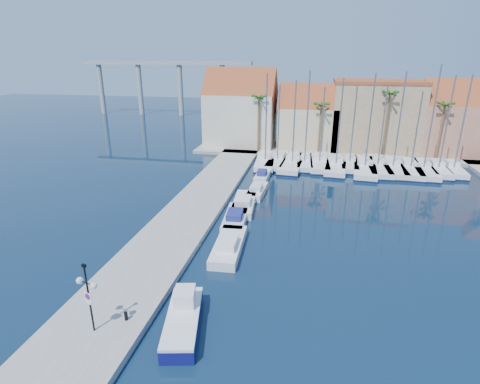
{
  "coord_description": "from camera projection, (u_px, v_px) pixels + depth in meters",
  "views": [
    {
      "loc": [
        3.17,
        -19.51,
        15.61
      ],
      "look_at": [
        -3.67,
        14.61,
        3.0
      ],
      "focal_mm": 28.0,
      "sensor_mm": 36.0,
      "label": 1
    }
  ],
  "objects": [
    {
      "name": "palm_1",
      "position": [
        321.0,
        107.0,
        59.1
      ],
      "size": [
        2.6,
        2.6,
        9.15
      ],
      "color": "brown",
      "rests_on": "shore_north"
    },
    {
      "name": "sailboat_2",
      "position": [
        293.0,
        163.0,
        56.29
      ],
      "size": [
        3.86,
        11.47,
        12.56
      ],
      "rotation": [
        0.0,
        0.0,
        -0.08
      ],
      "color": "white",
      "rests_on": "ground"
    },
    {
      "name": "viaduct",
      "position": [
        162.0,
        77.0,
        103.21
      ],
      "size": [
        48.0,
        2.2,
        14.45
      ],
      "color": "#9E9E99",
      "rests_on": "ground"
    },
    {
      "name": "palm_2",
      "position": [
        390.0,
        96.0,
        56.61
      ],
      "size": [
        2.6,
        2.6,
        11.15
      ],
      "color": "brown",
      "rests_on": "shore_north"
    },
    {
      "name": "building_3",
      "position": [
        452.0,
        121.0,
        60.61
      ],
      "size": [
        10.3,
        8.0,
        12.0
      ],
      "color": "#B8745D",
      "rests_on": "shore_north"
    },
    {
      "name": "fishing_boat",
      "position": [
        183.0,
        318.0,
        22.68
      ],
      "size": [
        3.06,
        6.01,
        2.01
      ],
      "rotation": [
        0.0,
        0.0,
        0.21
      ],
      "color": "navy",
      "rests_on": "ground"
    },
    {
      "name": "sailboat_1",
      "position": [
        278.0,
        161.0,
        57.4
      ],
      "size": [
        3.19,
        9.85,
        11.88
      ],
      "rotation": [
        0.0,
        0.0,
        -0.07
      ],
      "color": "white",
      "rests_on": "ground"
    },
    {
      "name": "sailboat_8",
      "position": [
        377.0,
        166.0,
        54.72
      ],
      "size": [
        3.18,
        11.51,
        11.81
      ],
      "rotation": [
        0.0,
        0.0,
        0.01
      ],
      "color": "white",
      "rests_on": "ground"
    },
    {
      "name": "ground",
      "position": [
        251.0,
        316.0,
        23.89
      ],
      "size": [
        260.0,
        260.0,
        0.0
      ],
      "primitive_type": "plane",
      "color": "#081B32",
      "rests_on": "ground"
    },
    {
      "name": "sailboat_4",
      "position": [
        319.0,
        162.0,
        56.49
      ],
      "size": [
        3.25,
        10.64,
        11.67
      ],
      "rotation": [
        0.0,
        0.0,
        0.04
      ],
      "color": "white",
      "rests_on": "ground"
    },
    {
      "name": "sailboat_11",
      "position": [
        422.0,
        169.0,
        53.18
      ],
      "size": [
        3.11,
        10.47,
        14.73
      ],
      "rotation": [
        0.0,
        0.0,
        -0.04
      ],
      "color": "white",
      "rests_on": "ground"
    },
    {
      "name": "motorboat_west_4",
      "position": [
        262.0,
        176.0,
        50.41
      ],
      "size": [
        1.75,
        5.2,
        1.4
      ],
      "rotation": [
        0.0,
        0.0,
        -0.02
      ],
      "color": "white",
      "rests_on": "ground"
    },
    {
      "name": "bollard",
      "position": [
        126.0,
        316.0,
        22.73
      ],
      "size": [
        0.22,
        0.22,
        0.54
      ],
      "primitive_type": "cylinder",
      "color": "black",
      "rests_on": "quay_west"
    },
    {
      "name": "sailboat_12",
      "position": [
        438.0,
        168.0,
        53.3
      ],
      "size": [
        2.84,
        9.07,
        13.35
      ],
      "rotation": [
        0.0,
        0.0,
        -0.05
      ],
      "color": "white",
      "rests_on": "ground"
    },
    {
      "name": "motorboat_west_2",
      "position": [
        244.0,
        204.0,
        40.85
      ],
      "size": [
        2.8,
        7.22,
        1.4
      ],
      "rotation": [
        0.0,
        0.0,
        0.08
      ],
      "color": "white",
      "rests_on": "ground"
    },
    {
      "name": "building_2",
      "position": [
        374.0,
        115.0,
        63.61
      ],
      "size": [
        14.2,
        10.2,
        11.5
      ],
      "color": "#99815E",
      "rests_on": "shore_north"
    },
    {
      "name": "shore_north",
      "position": [
        353.0,
        149.0,
        66.21
      ],
      "size": [
        54.0,
        16.0,
        0.5
      ],
      "primitive_type": "cube",
      "color": "gray",
      "rests_on": "ground"
    },
    {
      "name": "building_0",
      "position": [
        241.0,
        111.0,
        66.84
      ],
      "size": [
        12.3,
        9.0,
        13.5
      ],
      "color": "beige",
      "rests_on": "shore_north"
    },
    {
      "name": "motorboat_west_3",
      "position": [
        257.0,
        191.0,
        44.77
      ],
      "size": [
        1.98,
        5.54,
        1.4
      ],
      "rotation": [
        0.0,
        0.0,
        -0.04
      ],
      "color": "white",
      "rests_on": "ground"
    },
    {
      "name": "building_1",
      "position": [
        308.0,
        120.0,
        65.04
      ],
      "size": [
        10.3,
        8.0,
        11.0
      ],
      "color": "tan",
      "rests_on": "shore_north"
    },
    {
      "name": "sailboat_9",
      "position": [
        392.0,
        167.0,
        54.24
      ],
      "size": [
        2.96,
        10.99,
        13.81
      ],
      "rotation": [
        0.0,
        0.0,
        0.01
      ],
      "color": "white",
      "rests_on": "ground"
    },
    {
      "name": "palm_0",
      "position": [
        259.0,
        99.0,
        60.62
      ],
      "size": [
        2.6,
        2.6,
        10.15
      ],
      "color": "brown",
      "rests_on": "shore_north"
    },
    {
      "name": "motorboat_west_1",
      "position": [
        235.0,
        218.0,
        37.25
      ],
      "size": [
        2.56,
        6.64,
        1.4
      ],
      "rotation": [
        0.0,
        0.0,
        0.07
      ],
      "color": "white",
      "rests_on": "ground"
    },
    {
      "name": "lamp_post",
      "position": [
        87.0,
        288.0,
        20.94
      ],
      "size": [
        1.47,
        0.7,
        4.46
      ],
      "rotation": [
        0.0,
        0.0,
        -0.28
      ],
      "color": "black",
      "rests_on": "quay_west"
    },
    {
      "name": "sailboat_6",
      "position": [
        349.0,
        163.0,
        55.97
      ],
      "size": [
        2.72,
        9.29,
        11.73
      ],
      "rotation": [
        0.0,
        0.0,
        -0.03
      ],
      "color": "white",
      "rests_on": "ground"
    },
    {
      "name": "sailboat_0",
      "position": [
        265.0,
        161.0,
        57.25
      ],
      "size": [
        3.43,
        10.56,
        13.43
      ],
      "rotation": [
        0.0,
        0.0,
        0.07
      ],
      "color": "white",
      "rests_on": "ground"
    },
    {
      "name": "sailboat_5",
      "position": [
        336.0,
        165.0,
        55.14
      ],
      "size": [
        3.73,
        11.09,
        12.92
      ],
      "rotation": [
        0.0,
        0.0,
        -0.08
      ],
      "color": "white",
      "rests_on": "ground"
    },
    {
      "name": "sailboat_13",
      "position": [
        453.0,
        169.0,
        53.0
      ],
      "size": [
        2.51,
        8.25,
        13.47
      ],
      "rotation": [
        0.0,
        0.0,
        -0.04
      ],
      "color": "white",
      "rests_on": "ground"
    },
    {
      "name": "quay_west",
      "position": [
        186.0,
        218.0,
        37.91
      ],
      "size": [
        6.0,
        77.0,
        0.5
      ],
      "primitive_type": "cube",
      "color": "gray",
      "rests_on": "ground"
    },
    {
      "name": "palm_3",
      "position": [
        445.0,
        107.0,
        55.61
      ],
      "size": [
        2.6,
        2.6,
        9.65
      ],
      "color": "brown",
      "rests_on": "shore_north"
    },
    {
      "name": "sailboat_3",
      "position": [
        304.0,
        162.0,
        56.49
      ],
      "size": [
        2.73,
        8.83,
        13.82
      ],
      "rotation": [
        0.0,
        0.0,
        0.05
      ],
      "color": "white",
      "rests_on": "ground"
    },
    {
      "name": "sailboat_7",
      "position": [
        365.0,
        167.0,
        54.12
      ],
      "size": [
        4.0,
        11.87,
        13.65
      ],
      "rotation": [
        0.0,
        0.0,
        -0.08
      ],
      "color": "white",
      "rests_on": "ground"
    },
    {
      "name": "motorboat_west_0",
      "position": [
        229.0,
        246.0,
        31.74
      ],
      "size": [
        2.53,
        7.0,
        1.4
      ],
      "rotation": [
        0.0,
        0.0,
        0.05
      ],
      "color": "white",
      "rests_on": "ground"
    },
    {
      "name": "sailboat_10",
      "position": [
        410.0,
        168.0,
        53.53
      ],
      "size": [
        3.64,
        10.74,
        11.24
      ],
      "rotation": [
        0.0,
        0.0,
        -0.08
      ],
      "color": "white",
      "rests_on": "ground"
    }
  ]
}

